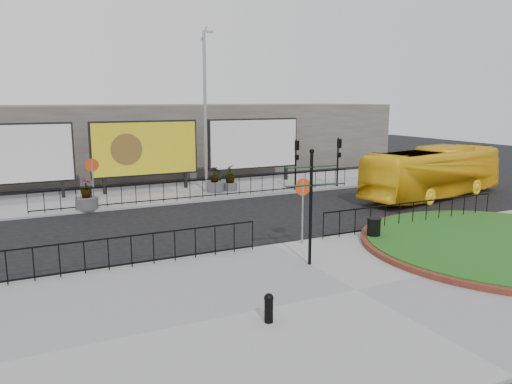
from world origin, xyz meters
TOP-DOWN VIEW (x-y plane):
  - ground at (0.00, 0.00)m, footprint 90.00×90.00m
  - pavement_near at (0.00, -5.00)m, footprint 30.00×10.00m
  - pavement_far at (0.00, 12.00)m, footprint 44.00×6.00m
  - brick_edge at (7.50, -4.00)m, footprint 10.40×10.40m
  - grass_lawn at (7.50, -4.00)m, footprint 10.00×10.00m
  - railing_near_left at (-6.00, -0.30)m, footprint 10.00×0.10m
  - railing_near_right at (6.50, -0.30)m, footprint 9.00×0.10m
  - railing_far at (1.00, 9.30)m, footprint 18.00×0.10m
  - speed_sign_far at (-5.00, 9.40)m, footprint 0.64×0.07m
  - speed_sign_near at (1.00, -0.40)m, footprint 0.64×0.07m
  - billboard_left at (-8.50, 12.97)m, footprint 6.20×0.31m
  - billboard_mid at (-1.50, 12.97)m, footprint 6.20×0.31m
  - billboard_right at (5.50, 12.97)m, footprint 6.20×0.31m
  - lamp_post at (1.51, 11.00)m, footprint 0.74×0.18m
  - signal_pole_a at (6.50, 9.34)m, footprint 0.22×0.26m
  - signal_pole_b at (9.50, 9.34)m, footprint 0.22×0.26m
  - building_backdrop at (0.00, 22.00)m, footprint 40.00×10.00m
  - fingerpost_sign at (-0.01, -2.52)m, footprint 1.77×0.44m
  - bollard at (-3.20, -5.75)m, footprint 0.24×0.24m
  - litter_bin at (3.62, -1.28)m, footprint 0.54×0.54m
  - bus at (12.53, 4.54)m, footprint 10.39×4.37m
  - planter_a at (-5.35, 9.40)m, footprint 1.09×1.09m
  - planter_b at (2.00, 11.00)m, footprint 1.08×1.08m
  - planter_c at (2.98, 11.00)m, footprint 0.86×0.86m

SIDE VIEW (x-z plane):
  - ground at x=0.00m, z-range 0.00..0.00m
  - pavement_near at x=0.00m, z-range 0.00..0.12m
  - pavement_far at x=0.00m, z-range 0.00..0.12m
  - brick_edge at x=7.50m, z-range 0.12..0.30m
  - grass_lawn at x=7.50m, z-range 0.12..0.34m
  - bollard at x=-3.20m, z-range 0.15..0.89m
  - litter_bin at x=3.62m, z-range 0.12..1.01m
  - planter_b at x=2.00m, z-range -0.14..1.33m
  - planter_a at x=-5.35m, z-range -0.13..1.42m
  - railing_near_left at x=-6.00m, z-range 0.12..1.22m
  - railing_near_right at x=6.50m, z-range 0.12..1.22m
  - railing_far at x=1.00m, z-range 0.12..1.22m
  - planter_c at x=2.98m, z-range -0.01..1.51m
  - bus at x=12.53m, z-range 0.00..2.82m
  - speed_sign_far at x=-5.00m, z-range 0.68..3.15m
  - speed_sign_near at x=1.00m, z-range 0.68..3.15m
  - signal_pole_a at x=6.50m, z-range 0.60..3.60m
  - signal_pole_b at x=9.50m, z-range 0.60..3.60m
  - fingerpost_sign at x=-0.01m, z-range 0.51..4.29m
  - building_backdrop at x=0.00m, z-range 0.00..5.00m
  - billboard_left at x=-8.50m, z-range 0.55..4.65m
  - billboard_mid at x=-1.50m, z-range 0.55..4.65m
  - billboard_right at x=5.50m, z-range 0.55..4.65m
  - lamp_post at x=1.51m, z-range 0.21..9.44m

